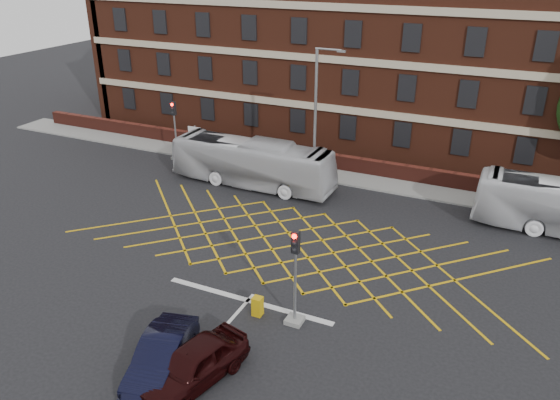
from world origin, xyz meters
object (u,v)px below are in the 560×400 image
at_px(car_navy, 161,355).
at_px(street_lamp, 316,142).
at_px(car_maroon, 193,365).
at_px(traffic_light_near, 295,286).
at_px(traffic_light_far, 176,136).
at_px(bus_left, 252,163).
at_px(direction_signs, 195,136).
at_px(utility_cabinet, 258,306).

xyz_separation_m(car_navy, street_lamp, (-1.30, 18.30, 2.32)).
distance_m(car_maroon, traffic_light_near, 5.09).
bearing_deg(street_lamp, traffic_light_far, 177.68).
distance_m(car_maroon, street_lamp, 18.59).
relative_size(car_navy, car_maroon, 0.96).
relative_size(bus_left, street_lamp, 1.24).
bearing_deg(car_maroon, street_lamp, 112.85).
bearing_deg(car_navy, car_maroon, -13.04).
height_order(bus_left, traffic_light_far, traffic_light_far).
xyz_separation_m(car_maroon, street_lamp, (-2.66, 18.26, 2.27)).
bearing_deg(traffic_light_far, street_lamp, -2.32).
bearing_deg(direction_signs, traffic_light_near, -46.28).
bearing_deg(direction_signs, car_maroon, -57.22).
distance_m(traffic_light_near, direction_signs, 21.57).
height_order(car_maroon, street_lamp, street_lamp).
relative_size(bus_left, car_navy, 2.55).
distance_m(bus_left, utility_cabinet, 14.07).
xyz_separation_m(car_navy, traffic_light_near, (3.24, 4.65, 1.06)).
distance_m(street_lamp, direction_signs, 10.67).
bearing_deg(street_lamp, car_navy, -85.93).
xyz_separation_m(car_maroon, traffic_light_far, (-13.66, 18.71, 1.01)).
height_order(bus_left, traffic_light_near, traffic_light_near).
height_order(bus_left, car_maroon, bus_left).
xyz_separation_m(traffic_light_near, direction_signs, (-14.90, 15.59, -0.39)).
relative_size(traffic_light_far, utility_cabinet, 4.94).
relative_size(car_maroon, utility_cabinet, 5.14).
height_order(car_navy, traffic_light_far, traffic_light_far).
height_order(car_maroon, traffic_light_far, traffic_light_far).
bearing_deg(direction_signs, utility_cabinet, -49.90).
distance_m(traffic_light_near, traffic_light_far, 20.98).
bearing_deg(bus_left, car_maroon, -158.20).
bearing_deg(utility_cabinet, traffic_light_near, 6.52).
bearing_deg(bus_left, traffic_light_far, 75.98).
bearing_deg(car_navy, direction_signs, 105.46).
xyz_separation_m(traffic_light_far, direction_signs, (0.65, 1.50, -0.39)).
height_order(bus_left, direction_signs, bus_left).
xyz_separation_m(bus_left, traffic_light_far, (-7.25, 1.93, 0.24)).
height_order(car_navy, utility_cabinet, car_navy).
relative_size(bus_left, traffic_light_near, 2.55).
distance_m(car_navy, street_lamp, 18.49).
distance_m(direction_signs, utility_cabinet, 20.64).
bearing_deg(car_navy, traffic_light_near, 40.64).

